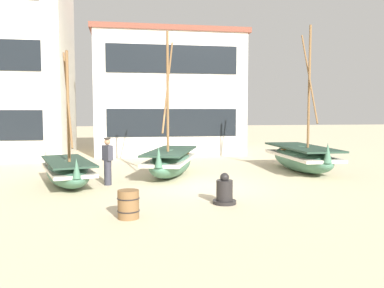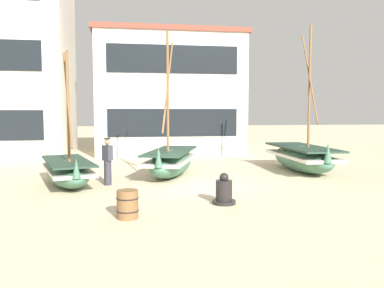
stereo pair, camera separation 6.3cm
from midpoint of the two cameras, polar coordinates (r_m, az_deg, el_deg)
ground_plane at (r=14.20m, az=0.80°, el=-5.96°), size 120.00×120.00×0.00m
fishing_boat_near_left at (r=16.32m, az=-2.90°, el=-2.46°), size 2.81×4.72×5.68m
fishing_boat_centre_large at (r=18.19m, az=15.43°, el=-1.82°), size 1.83×5.04×6.17m
fishing_boat_far_right at (r=14.87m, az=-17.12°, el=-3.69°), size 2.41×4.31×4.67m
fisherman_by_hull at (r=14.56m, az=-11.77°, el=-2.47°), size 0.40×0.42×1.68m
capstan_winch at (r=11.48m, az=4.71°, el=-6.79°), size 0.67×0.67×0.89m
wooden_barrel at (r=10.03m, az=-8.96°, el=-8.45°), size 0.56×0.56×0.70m
harbor_building_main at (r=26.18m, az=-3.42°, el=7.12°), size 9.21×6.58×7.48m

